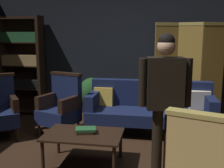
{
  "coord_description": "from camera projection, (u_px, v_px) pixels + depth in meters",
  "views": [
    {
      "loc": [
        0.7,
        -3.23,
        1.7
      ],
      "look_at": [
        0.0,
        0.8,
        0.95
      ],
      "focal_mm": 44.68,
      "sensor_mm": 36.0,
      "label": 1
    }
  ],
  "objects": [
    {
      "name": "armchair_wing_right",
      "position": [
        61.0,
        106.0,
        4.68
      ],
      "size": [
        0.74,
        0.74,
        1.04
      ],
      "color": "black",
      "rests_on": "ground_plane"
    },
    {
      "name": "armchair_gilt_accent",
      "position": [
        202.0,
        166.0,
        2.57
      ],
      "size": [
        0.74,
        0.74,
        1.04
      ],
      "color": "tan",
      "rests_on": "ground_plane"
    },
    {
      "name": "potted_plant",
      "position": [
        92.0,
        96.0,
        5.51
      ],
      "size": [
        0.54,
        0.54,
        0.84
      ],
      "color": "brown",
      "rests_on": "ground_plane"
    },
    {
      "name": "ground_plane",
      "position": [
        101.0,
        168.0,
        3.56
      ],
      "size": [
        10.0,
        10.0,
        0.0
      ],
      "primitive_type": "plane",
      "color": "black"
    },
    {
      "name": "coffee_table",
      "position": [
        83.0,
        137.0,
        3.61
      ],
      "size": [
        1.0,
        0.64,
        0.42
      ],
      "color": "black",
      "rests_on": "ground_plane"
    },
    {
      "name": "standing_figure",
      "position": [
        165.0,
        94.0,
        3.11
      ],
      "size": [
        0.58,
        0.27,
        1.7
      ],
      "color": "black",
      "rests_on": "ground_plane"
    },
    {
      "name": "velvet_couch",
      "position": [
        150.0,
        107.0,
        4.79
      ],
      "size": [
        2.12,
        0.78,
        0.88
      ],
      "color": "black",
      "rests_on": "ground_plane"
    },
    {
      "name": "back_wall",
      "position": [
        126.0,
        48.0,
        5.68
      ],
      "size": [
        7.2,
        0.1,
        2.8
      ],
      "primitive_type": "cube",
      "color": "black",
      "rests_on": "ground_plane"
    },
    {
      "name": "book_tan_leather",
      "position": [
        86.0,
        132.0,
        3.62
      ],
      "size": [
        0.23,
        0.2,
        0.03
      ],
      "primitive_type": "cube",
      "rotation": [
        0.0,
        0.0,
        0.27
      ],
      "color": "#9E7A47",
      "rests_on": "coffee_table"
    },
    {
      "name": "book_green_cloth",
      "position": [
        86.0,
        129.0,
        3.61
      ],
      "size": [
        0.29,
        0.23,
        0.03
      ],
      "primitive_type": "cube",
      "rotation": [
        0.0,
        0.0,
        0.25
      ],
      "color": "#1E4C28",
      "rests_on": "book_tan_leather"
    },
    {
      "name": "folding_screen",
      "position": [
        189.0,
        71.0,
        5.34
      ],
      "size": [
        1.31,
        0.22,
        1.9
      ],
      "color": "olive",
      "rests_on": "ground_plane"
    },
    {
      "name": "bookshelf",
      "position": [
        23.0,
        63.0,
        5.85
      ],
      "size": [
        0.9,
        0.32,
        2.05
      ],
      "color": "black",
      "rests_on": "ground_plane"
    }
  ]
}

